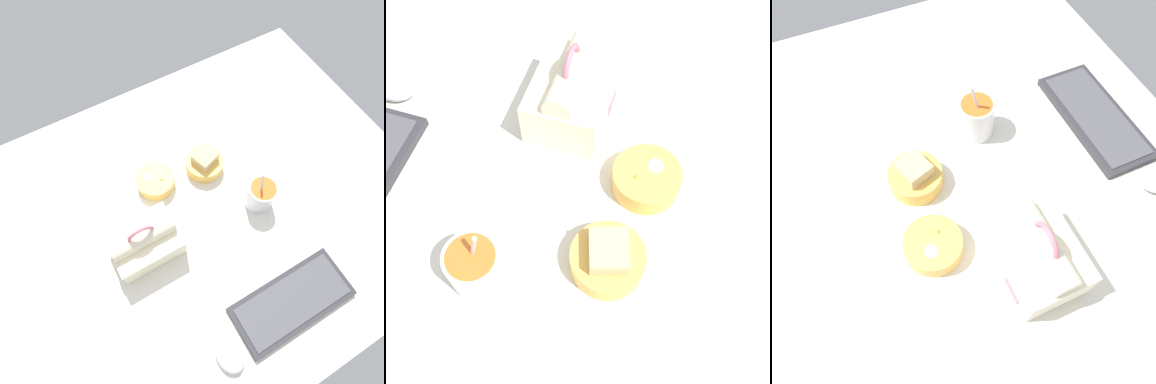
{
  "view_description": "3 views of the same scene",
  "coord_description": "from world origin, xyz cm",
  "views": [
    {
      "loc": [
        20.33,
        27.53,
        90.47
      ],
      "look_at": [
        1.96,
        -4.78,
        7.0
      ],
      "focal_mm": 28.0,
      "sensor_mm": 36.0,
      "label": 1
    },
    {
      "loc": [
        -35.41,
        -16.63,
        78.15
      ],
      "look_at": [
        1.96,
        -4.78,
        7.0
      ],
      "focal_mm": 45.0,
      "sensor_mm": 36.0,
      "label": 2
    },
    {
      "loc": [
        37.72,
        -20.7,
        77.31
      ],
      "look_at": [
        1.96,
        -4.78,
        7.0
      ],
      "focal_mm": 35.0,
      "sensor_mm": 36.0,
      "label": 3
    }
  ],
  "objects": [
    {
      "name": "desk_surface",
      "position": [
        0.0,
        0.0,
        1.0
      ],
      "size": [
        140.0,
        110.0,
        2.0
      ],
      "color": "silver",
      "rests_on": "ground"
    },
    {
      "name": "bento_bowl_sandwich",
      "position": [
        -7.26,
        -12.75,
        4.94
      ],
      "size": [
        12.35,
        12.35,
        7.87
      ],
      "color": "#EAB24C",
      "rests_on": "desk_surface"
    },
    {
      "name": "soup_cup",
      "position": [
        -15.67,
        6.31,
        7.11
      ],
      "size": [
        8.7,
        8.7,
        16.29
      ],
      "color": "silver",
      "rests_on": "desk_surface"
    },
    {
      "name": "bento_bowl_snacks",
      "position": [
        9.55,
        -15.06,
        4.41
      ],
      "size": [
        12.29,
        12.29,
        5.49
      ],
      "color": "#EAB24C",
      "rests_on": "desk_surface"
    },
    {
      "name": "computer_mouse",
      "position": [
        15.47,
        38.39,
        3.72
      ],
      "size": [
        6.79,
        9.02,
        3.45
      ],
      "color": "silver",
      "rests_on": "desk_surface"
    },
    {
      "name": "keyboard",
      "position": [
        -6.54,
        35.83,
        3.02
      ],
      "size": [
        33.71,
        14.53,
        2.1
      ],
      "color": "#2D2D33",
      "rests_on": "desk_surface"
    },
    {
      "name": "lunch_bag",
      "position": [
        21.2,
        2.44,
        8.05
      ],
      "size": [
        18.85,
        14.27,
        17.4
      ],
      "color": "#EFE5C1",
      "rests_on": "desk_surface"
    }
  ]
}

